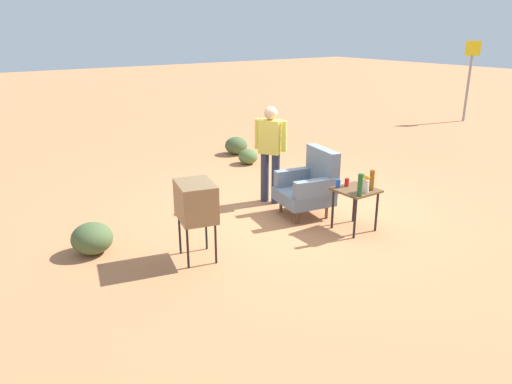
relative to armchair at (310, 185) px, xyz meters
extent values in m
plane|color=#C17A4C|center=(-0.13, -0.03, -0.50)|extent=(60.00, 60.00, 0.00)
cylinder|color=brown|center=(-0.33, -0.31, -0.39)|extent=(0.05, 0.05, 0.22)
cylinder|color=brown|center=(0.19, -0.41, -0.39)|extent=(0.05, 0.05, 0.22)
cylinder|color=brown|center=(-0.23, 0.21, -0.39)|extent=(0.05, 0.05, 0.22)
cylinder|color=brown|center=(0.29, 0.11, -0.39)|extent=(0.05, 0.05, 0.22)
cube|color=slate|center=(-0.02, -0.10, -0.18)|extent=(0.89, 0.89, 0.20)
cube|color=slate|center=(0.04, 0.21, 0.24)|extent=(0.78, 0.30, 0.64)
cube|color=slate|center=(-0.33, -0.04, 0.05)|extent=(0.27, 0.70, 0.26)
cube|color=slate|center=(0.29, -0.16, 0.05)|extent=(0.27, 0.70, 0.26)
cylinder|color=black|center=(0.63, -0.09, -0.20)|extent=(0.04, 0.04, 0.60)
cylinder|color=black|center=(1.08, -0.09, -0.20)|extent=(0.04, 0.04, 0.60)
cylinder|color=black|center=(0.63, 0.36, -0.20)|extent=(0.04, 0.04, 0.60)
cylinder|color=black|center=(1.08, 0.36, -0.20)|extent=(0.04, 0.04, 0.60)
cube|color=brown|center=(0.85, 0.13, 0.12)|extent=(0.56, 0.56, 0.03)
cylinder|color=black|center=(0.61, -2.09, -0.22)|extent=(0.03, 0.03, 0.55)
cylinder|color=black|center=(0.18, -1.98, -0.22)|extent=(0.03, 0.03, 0.55)
cylinder|color=black|center=(0.52, -2.44, -0.22)|extent=(0.03, 0.03, 0.55)
cylinder|color=black|center=(0.09, -2.33, -0.22)|extent=(0.03, 0.03, 0.55)
cube|color=olive|center=(0.35, -2.21, 0.29)|extent=(0.69, 0.57, 0.48)
cube|color=#383D3F|center=(0.40, -1.99, 0.29)|extent=(0.41, 0.11, 0.34)
cylinder|color=#2D3347|center=(-0.91, -0.21, -0.07)|extent=(0.14, 0.14, 0.86)
cylinder|color=#2D3347|center=(-0.74, -0.11, -0.07)|extent=(0.14, 0.14, 0.86)
cube|color=#D6C64C|center=(-0.83, -0.16, 0.64)|extent=(0.42, 0.37, 0.56)
cylinder|color=#D6C64C|center=(-1.03, -0.28, 0.67)|extent=(0.09, 0.09, 0.50)
cylinder|color=#D6C64C|center=(-0.62, -0.04, 0.67)|extent=(0.09, 0.09, 0.50)
sphere|color=#DBAD84|center=(-0.83, -0.16, 1.03)|extent=(0.22, 0.22, 0.22)
cylinder|color=gray|center=(-3.28, 9.37, 0.50)|extent=(0.08, 0.08, 2.00)
cube|color=yellow|center=(-3.28, 9.37, 1.72)|extent=(0.33, 0.33, 0.44)
cylinder|color=red|center=(0.68, 0.12, 0.20)|extent=(0.07, 0.07, 0.12)
cylinder|color=#1E5623|center=(1.09, -0.05, 0.29)|extent=(0.07, 0.07, 0.32)
cylinder|color=blue|center=(0.65, -0.03, 0.20)|extent=(0.07, 0.07, 0.12)
cylinder|color=brown|center=(1.01, 0.28, 0.28)|extent=(0.07, 0.07, 0.30)
cylinder|color=silver|center=(1.03, 0.13, 0.22)|extent=(0.09, 0.09, 0.18)
sphere|color=yellow|center=(1.03, 0.13, 0.36)|extent=(0.07, 0.07, 0.07)
sphere|color=#E04C66|center=(0.99, 0.14, 0.36)|extent=(0.07, 0.07, 0.07)
sphere|color=orange|center=(1.07, 0.12, 0.36)|extent=(0.07, 0.07, 0.07)
ellipsoid|color=#475B33|center=(-0.59, -3.28, -0.29)|extent=(0.54, 0.54, 0.42)
ellipsoid|color=#475B33|center=(-3.92, 1.16, -0.29)|extent=(0.53, 0.53, 0.41)
ellipsoid|color=#516B38|center=(-3.05, 0.90, -0.33)|extent=(0.42, 0.42, 0.33)
camera|label=1|loc=(5.45, -4.89, 2.37)|focal=34.10mm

